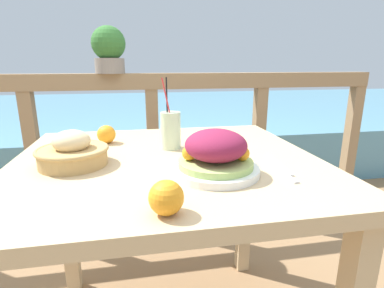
# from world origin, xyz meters

# --- Properties ---
(patio_table) EXTENTS (0.96, 0.88, 0.76)m
(patio_table) POSITION_xyz_m (0.00, 0.00, 0.65)
(patio_table) COLOR tan
(patio_table) RESTS_ON ground_plane
(railing_fence) EXTENTS (2.80, 0.08, 1.00)m
(railing_fence) POSITION_xyz_m (-0.00, 0.86, 0.69)
(railing_fence) COLOR #937551
(railing_fence) RESTS_ON ground_plane
(sea_backdrop) EXTENTS (12.00, 4.00, 0.46)m
(sea_backdrop) POSITION_xyz_m (0.00, 3.36, 0.23)
(sea_backdrop) COLOR #568EA8
(sea_backdrop) RESTS_ON ground_plane
(salad_plate) EXTENTS (0.24, 0.24, 0.12)m
(salad_plate) POSITION_xyz_m (0.12, -0.17, 0.81)
(salad_plate) COLOR white
(salad_plate) RESTS_ON patio_table
(drink_glass) EXTENTS (0.07, 0.07, 0.25)m
(drink_glass) POSITION_xyz_m (0.03, 0.11, 0.83)
(drink_glass) COLOR beige
(drink_glass) RESTS_ON patio_table
(bread_basket) EXTENTS (0.21, 0.21, 0.11)m
(bread_basket) POSITION_xyz_m (-0.28, -0.02, 0.80)
(bread_basket) COLOR tan
(bread_basket) RESTS_ON patio_table
(potted_plant) EXTENTS (0.19, 0.19, 0.25)m
(potted_plant) POSITION_xyz_m (-0.22, 0.86, 1.13)
(potted_plant) COLOR gray
(potted_plant) RESTS_ON railing_fence
(fork) EXTENTS (0.03, 0.18, 0.00)m
(fork) POSITION_xyz_m (0.30, -0.18, 0.76)
(fork) COLOR silver
(fork) RESTS_ON patio_table
(knife) EXTENTS (0.03, 0.18, 0.00)m
(knife) POSITION_xyz_m (0.32, -0.14, 0.76)
(knife) COLOR silver
(knife) RESTS_ON patio_table
(orange_near_basket) EXTENTS (0.07, 0.07, 0.07)m
(orange_near_basket) POSITION_xyz_m (-0.04, -0.37, 0.80)
(orange_near_basket) COLOR orange
(orange_near_basket) RESTS_ON patio_table
(orange_near_glass) EXTENTS (0.07, 0.07, 0.07)m
(orange_near_glass) POSITION_xyz_m (-0.21, 0.22, 0.79)
(orange_near_glass) COLOR orange
(orange_near_glass) RESTS_ON patio_table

